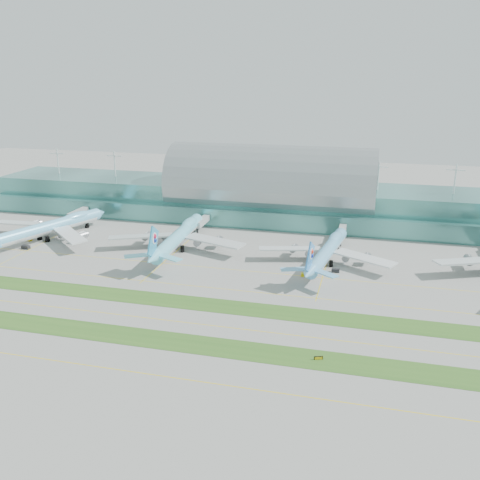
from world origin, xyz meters
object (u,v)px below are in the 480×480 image
(airliner_a, at_px, (50,226))
(airliner_c, at_px, (327,250))
(airliner_b, at_px, (179,236))
(taxiway_sign_east, at_px, (318,358))
(terminal, at_px, (271,195))

(airliner_a, bearing_deg, airliner_c, 18.99)
(airliner_b, distance_m, taxiway_sign_east, 118.92)
(airliner_a, xyz_separation_m, airliner_c, (142.99, -1.33, -0.59))
(airliner_a, xyz_separation_m, taxiway_sign_east, (148.80, -88.10, -6.10))
(airliner_a, height_order, taxiway_sign_east, airliner_a)
(terminal, height_order, airliner_b, terminal)
(airliner_c, bearing_deg, taxiway_sign_east, -78.44)
(airliner_a, bearing_deg, terminal, 53.12)
(airliner_a, distance_m, taxiway_sign_east, 173.03)
(taxiway_sign_east, bearing_deg, airliner_b, 111.94)
(terminal, height_order, airliner_a, terminal)
(airliner_c, xyz_separation_m, taxiway_sign_east, (5.80, -86.77, -5.51))
(terminal, bearing_deg, taxiway_sign_east, -73.74)
(airliner_a, relative_size, airliner_c, 1.06)
(airliner_b, distance_m, airliner_c, 72.49)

